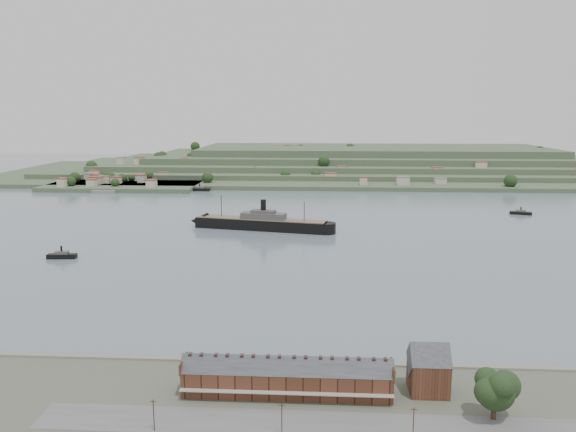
# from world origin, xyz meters

# --- Properties ---
(ground) EXTENTS (1400.00, 1400.00, 0.00)m
(ground) POSITION_xyz_m (0.00, 0.00, 0.00)
(ground) COLOR slate
(ground) RESTS_ON ground
(terrace_row) EXTENTS (55.60, 9.80, 11.07)m
(terrace_row) POSITION_xyz_m (-10.00, -168.02, 6.84)
(terrace_row) COLOR #49291A
(terrace_row) RESTS_ON ground
(gabled_building) EXTENTS (10.40, 10.18, 14.09)m
(gabled_building) POSITION_xyz_m (27.50, -164.00, 8.19)
(gabled_building) COLOR #49291A
(gabled_building) RESTS_ON ground
(far_peninsula) EXTENTS (760.00, 309.00, 30.00)m
(far_peninsula) POSITION_xyz_m (27.91, 393.10, 11.88)
(far_peninsula) COLOR #3B4E34
(far_peninsula) RESTS_ON ground
(steamship) EXTENTS (98.00, 30.54, 23.73)m
(steamship) POSITION_xyz_m (-42.86, 50.37, 4.38)
(steamship) COLOR black
(steamship) RESTS_ON ground
(tugboat) EXTENTS (15.27, 5.26, 6.74)m
(tugboat) POSITION_xyz_m (-136.57, -28.54, 1.65)
(tugboat) COLOR black
(tugboat) RESTS_ON ground
(ferry_west) EXTENTS (19.91, 6.48, 7.37)m
(ferry_west) POSITION_xyz_m (-118.71, 225.00, 1.78)
(ferry_west) COLOR black
(ferry_west) RESTS_ON ground
(ferry_east) EXTENTS (16.05, 8.30, 5.80)m
(ferry_east) POSITION_xyz_m (147.02, 115.45, 1.40)
(ferry_east) COLOR black
(ferry_east) RESTS_ON ground
(fig_tree) EXTENTS (11.76, 10.18, 13.12)m
(fig_tree) POSITION_xyz_m (41.31, -177.28, 10.01)
(fig_tree) COLOR #3C261B
(fig_tree) RESTS_ON ground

